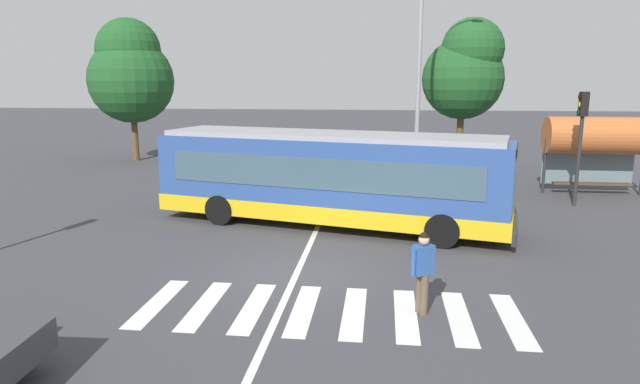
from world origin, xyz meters
TOP-DOWN VIEW (x-y plane):
  - ground_plane at (0.00, 0.00)m, footprint 160.00×160.00m
  - city_transit_bus at (0.33, 4.75)m, footprint 11.87×5.30m
  - pedestrian_crossing_street at (2.89, -1.94)m, footprint 0.50×0.44m
  - parked_car_blue at (-2.05, 16.44)m, footprint 1.89×4.51m
  - parked_car_red at (0.59, 16.17)m, footprint 2.14×4.62m
  - parked_car_teal at (3.50, 16.29)m, footprint 1.88×4.51m
  - traffic_light_far_corner at (9.36, 8.68)m, footprint 0.33×0.32m
  - bus_stop_shelter at (10.81, 11.08)m, footprint 4.05×1.54m
  - twin_arm_street_lamp at (3.57, 12.72)m, footprint 4.77×0.32m
  - background_tree_left at (-12.77, 18.48)m, footprint 4.94×4.94m
  - background_tree_right at (6.21, 16.95)m, footprint 4.22×4.22m
  - crosswalk_painted_stripes at (0.99, -2.07)m, footprint 7.85×2.62m
  - lane_center_line at (-0.02, 2.00)m, footprint 0.16×24.00m

SIDE VIEW (x-z plane):
  - ground_plane at x=0.00m, z-range 0.00..0.00m
  - lane_center_line at x=-0.02m, z-range 0.00..0.01m
  - crosswalk_painted_stripes at x=0.99m, z-range 0.00..0.01m
  - parked_car_blue at x=-2.05m, z-range 0.09..1.44m
  - parked_car_red at x=0.59m, z-range 0.09..1.44m
  - parked_car_teal at x=3.50m, z-range 0.09..1.44m
  - pedestrian_crossing_street at x=2.89m, z-range 0.11..1.83m
  - city_transit_bus at x=0.33m, z-range 0.06..3.12m
  - bus_stop_shelter at x=10.81m, z-range 0.79..4.04m
  - traffic_light_far_corner at x=9.36m, z-range 0.76..5.06m
  - background_tree_left at x=-12.77m, z-range 1.07..9.37m
  - background_tree_right at x=6.21m, z-range 1.30..9.17m
  - twin_arm_street_lamp at x=3.57m, z-range 1.10..11.56m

